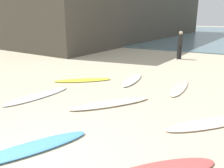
{
  "coord_description": "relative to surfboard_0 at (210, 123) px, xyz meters",
  "views": [
    {
      "loc": [
        2.9,
        -2.45,
        2.59
      ],
      "look_at": [
        -0.88,
        4.37,
        0.3
      ],
      "focal_mm": 37.73,
      "sensor_mm": 36.0,
      "label": 1
    }
  ],
  "objects": [
    {
      "name": "beachgoer_far",
      "position": [
        -2.87,
        8.66,
        0.9
      ],
      "size": [
        0.38,
        0.38,
        1.68
      ],
      "rotation": [
        0.0,
        0.0,
        4.17
      ],
      "color": "black",
      "rests_on": "ground_plane"
    },
    {
      "name": "surfboard_3",
      "position": [
        -3.33,
        2.74,
        0.01
      ],
      "size": [
        0.77,
        2.19,
        0.09
      ],
      "primitive_type": "ellipsoid",
      "rotation": [
        0.0,
        0.0,
        0.13
      ],
      "color": "white",
      "rests_on": "ground_plane"
    },
    {
      "name": "surfboard_6",
      "position": [
        -2.98,
        -2.96,
        0.01
      ],
      "size": [
        1.55,
        2.37,
        0.09
      ],
      "primitive_type": "ellipsoid",
      "rotation": [
        0.0,
        0.0,
        -0.47
      ],
      "color": "#53A1DF",
      "rests_on": "ground_plane"
    },
    {
      "name": "ocean_water",
      "position": [
        -2.45,
        31.66,
        0.01
      ],
      "size": [
        120.0,
        40.0,
        0.08
      ],
      "primitive_type": "cube",
      "color": "slate",
      "rests_on": "ground_plane"
    },
    {
      "name": "coastal_headland",
      "position": [
        -20.98,
        20.42,
        4.52
      ],
      "size": [
        29.47,
        30.23,
        9.11
      ],
      "primitive_type": "cube",
      "rotation": [
        0.0,
        0.0,
        -0.09
      ],
      "color": "#474238",
      "rests_on": "ground_plane"
    },
    {
      "name": "surfboard_8",
      "position": [
        -1.41,
        2.7,
        0.0
      ],
      "size": [
        0.66,
        2.51,
        0.07
      ],
      "primitive_type": "ellipsoid",
      "rotation": [
        0.0,
        0.0,
        0.06
      ],
      "color": "#F0E1CD",
      "rests_on": "ground_plane"
    },
    {
      "name": "surfboard_2",
      "position": [
        -5.26,
        -0.58,
        -0.0
      ],
      "size": [
        0.97,
        2.49,
        0.07
      ],
      "primitive_type": "ellipsoid",
      "rotation": [
        0.0,
        0.0,
        -0.17
      ],
      "color": "white",
      "rests_on": "ground_plane"
    },
    {
      "name": "surfboard_4",
      "position": [
        -5.09,
        1.73,
        -0.0
      ],
      "size": [
        2.13,
        1.86,
        0.06
      ],
      "primitive_type": "ellipsoid",
      "rotation": [
        0.0,
        0.0,
        2.25
      ],
      "color": "yellow",
      "rests_on": "ground_plane"
    },
    {
      "name": "surfboard_5",
      "position": [
        -2.79,
        -0.04,
        0.01
      ],
      "size": [
        1.99,
        2.35,
        0.09
      ],
      "primitive_type": "ellipsoid",
      "rotation": [
        0.0,
        0.0,
        2.48
      ],
      "color": "silver",
      "rests_on": "ground_plane"
    },
    {
      "name": "beachgoer_near",
      "position": [
        -10.2,
        6.08,
        0.93
      ],
      "size": [
        0.4,
        0.4,
        1.73
      ],
      "rotation": [
        0.0,
        0.0,
        2.31
      ],
      "color": "black",
      "rests_on": "ground_plane"
    },
    {
      "name": "surfboard_0",
      "position": [
        0.0,
        0.0,
        0.0
      ],
      "size": [
        2.08,
        2.23,
        0.07
      ],
      "primitive_type": "ellipsoid",
      "rotation": [
        0.0,
        0.0,
        -0.73
      ],
      "color": "#F8DCCA",
      "rests_on": "ground_plane"
    }
  ]
}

